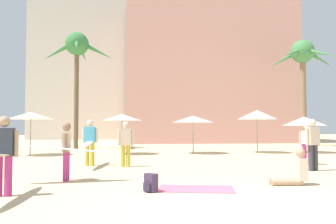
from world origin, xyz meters
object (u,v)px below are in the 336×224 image
Objects in this scene: cafe_umbrella_4 at (122,117)px; person_mid_right at (295,172)px; person_near_right at (307,142)px; backpack at (151,183)px; person_near_left at (90,141)px; cafe_umbrella_5 at (304,121)px; person_mid_left at (313,142)px; palm_tree_far_left at (77,51)px; cafe_umbrella_0 at (31,116)px; person_mid_center at (2,153)px; cafe_umbrella_6 at (257,115)px; person_far_left at (66,149)px; palm_tree_left at (303,60)px; cafe_umbrella_1 at (193,119)px; person_far_right at (126,142)px; beach_towel at (196,189)px.

cafe_umbrella_4 is 2.36× the size of person_mid_right.
person_near_right is (2.76, 4.55, 0.55)m from person_mid_right.
person_near_left is (-2.02, 5.58, 0.74)m from backpack.
cafe_umbrella_5 is 0.88× the size of person_near_left.
palm_tree_far_left is at bearing -157.37° from person_mid_left.
cafe_umbrella_0 is at bearing -43.04° from person_mid_right.
palm_tree_far_left reaches higher than backpack.
person_mid_center is (-1.16, -5.82, -0.01)m from person_near_left.
person_near_right is (9.70, 5.39, -0.05)m from person_mid_center.
person_mid_right is (7.92, -15.85, -6.42)m from palm_tree_far_left.
cafe_umbrella_6 reaches higher than cafe_umbrella_5.
person_far_left reaches higher than person_mid_right.
backpack is (4.17, -16.44, -6.55)m from palm_tree_far_left.
person_mid_left is (7.75, -2.32, 0.02)m from person_near_left.
palm_tree_left is 3.54× the size of cafe_umbrella_1.
palm_tree_left is at bearing -171.18° from person_near_right.
palm_tree_left is 3.48× the size of cafe_umbrella_0.
cafe_umbrella_6 reaches higher than person_mid_left.
cafe_umbrella_6 is 1.46× the size of person_far_right.
cafe_umbrella_0 is 4.79m from cafe_umbrella_4.
cafe_umbrella_1 is 7.20m from person_near_right.
cafe_umbrella_6 reaches higher than person_near_left.
beach_towel is 1.03× the size of person_mid_left.
cafe_umbrella_5 is at bearing 35.89° from person_far_left.
backpack is (-9.68, -11.39, -1.63)m from cafe_umbrella_5.
palm_tree_far_left is at bearing 159.93° from cafe_umbrella_5.
palm_tree_far_left is at bearing -58.67° from person_mid_right.
person_near_right is at bearing -61.00° from cafe_umbrella_1.
palm_tree_left is 3.79× the size of cafe_umbrella_4.
person_far_right is at bearing -137.03° from palm_tree_left.
cafe_umbrella_6 is at bearing 2.46° from cafe_umbrella_1.
beach_towel is at bearing 36.15° from person_near_left.
cafe_umbrella_5 is (13.85, -5.06, -4.91)m from palm_tree_far_left.
person_mid_left reaches higher than beach_towel.
cafe_umbrella_0 is at bearing -177.78° from cafe_umbrella_6.
person_mid_right is (4.69, -10.66, -1.68)m from cafe_umbrella_4.
cafe_umbrella_0 is 0.87× the size of person_mid_center.
palm_tree_far_left is at bearing 156.01° from cafe_umbrella_6.
person_mid_right is at bearing -118.29° from palm_tree_left.
cafe_umbrella_5 is at bearing -117.51° from palm_tree_left.
cafe_umbrella_0 is at bearing 11.20° from person_mid_center.
person_far_right is (2.54, 5.42, -0.01)m from person_mid_center.
palm_tree_left is 8.93× the size of person_mid_right.
palm_tree_left reaches higher than cafe_umbrella_5.
person_mid_center is at bearing -118.24° from person_far_left.
beach_towel is 1.15m from backpack.
cafe_umbrella_1 is 0.85× the size of person_mid_center.
palm_tree_far_left reaches higher than person_mid_left.
palm_tree_left reaches higher than person_mid_left.
person_mid_right is at bearing 43.93° from person_far_right.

